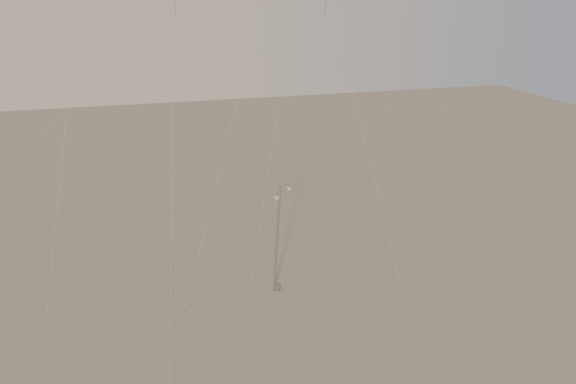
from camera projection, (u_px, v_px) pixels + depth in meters
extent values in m
plane|color=gray|center=(285.00, 332.00, 33.11)|extent=(160.00, 160.00, 0.00)
cylinder|color=#999CA1|center=(277.00, 288.00, 37.69)|extent=(0.44, 0.44, 0.30)
cylinder|color=#999CA1|center=(277.00, 240.00, 35.80)|extent=(0.79, 0.18, 9.59)
cylinder|color=#999CA1|center=(284.00, 184.00, 33.97)|extent=(0.14, 0.14, 0.18)
cylinder|color=#999CA1|center=(287.00, 185.00, 34.17)|extent=(0.48, 0.27, 0.07)
cylinder|color=#999CA1|center=(289.00, 186.00, 34.38)|extent=(0.06, 0.06, 0.30)
ellipsoid|color=beige|center=(289.00, 188.00, 34.44)|extent=(0.52, 0.52, 0.18)
cylinder|color=#999CA1|center=(280.00, 191.00, 34.13)|extent=(0.60, 0.11, 0.07)
cylinder|color=#999CA1|center=(277.00, 194.00, 34.13)|extent=(0.06, 0.06, 0.40)
ellipsoid|color=beige|center=(277.00, 197.00, 34.21)|extent=(0.52, 0.52, 0.18)
cylinder|color=beige|center=(67.00, 108.00, 29.97)|extent=(7.56, 7.75, 31.60)
cylinder|color=#999CA1|center=(44.00, 341.00, 32.11)|extent=(0.06, 0.06, 0.10)
cylinder|color=beige|center=(227.00, 139.00, 34.79)|extent=(9.19, 8.33, 24.91)
cylinder|color=#999CA1|center=(184.00, 311.00, 35.14)|extent=(0.06, 0.06, 0.10)
cylinder|color=beige|center=(289.00, 34.00, 34.23)|extent=(9.27, 9.69, 39.91)
cylinder|color=#999CA1|center=(249.00, 295.00, 37.01)|extent=(0.06, 0.06, 0.10)
cylinder|color=maroon|center=(175.00, 6.00, 31.77)|extent=(0.06, 0.18, 1.13)
cylinder|color=beige|center=(172.00, 180.00, 29.86)|extent=(2.79, 12.99, 22.85)
cylinder|color=#322B2A|center=(326.00, 5.00, 36.40)|extent=(0.20, 0.13, 1.40)
cylinder|color=beige|center=(367.00, 149.00, 35.58)|extent=(3.28, 12.47, 22.93)
cylinder|color=#999CA1|center=(408.00, 312.00, 35.09)|extent=(0.06, 0.06, 0.10)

